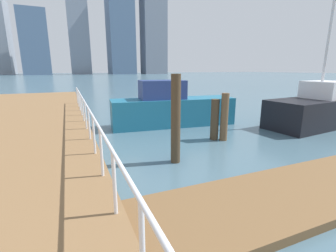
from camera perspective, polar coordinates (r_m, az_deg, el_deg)
ground_plane at (r=16.34m, az=-9.49°, el=4.11°), size 300.00×300.00×0.00m
boardwalk_railing at (r=4.42m, az=-14.72°, el=-5.62°), size 0.06×25.38×1.08m
dock_piling_1 at (r=9.07m, az=13.40°, el=2.09°), size 0.28×0.28×1.79m
dock_piling_2 at (r=6.63m, az=1.86°, el=1.53°), size 0.27×0.27×2.52m
dock_piling_4 at (r=9.14m, az=11.17°, el=1.52°), size 0.31×0.31×1.55m
moored_boat_1 at (r=13.24m, az=32.53°, el=3.50°), size 5.62×2.50×6.40m
moored_boat_2 at (r=11.27m, az=0.89°, el=4.23°), size 5.92×2.08×2.14m
skyline_tower_0 at (r=141.94m, az=-35.30°, el=16.92°), size 7.81×13.05×33.39m
skyline_tower_1 at (r=123.64m, az=-29.35°, el=17.00°), size 11.60×13.85×27.02m
skyline_tower_2 at (r=129.59m, az=-20.77°, el=20.93°), size 9.29×7.90×41.98m
skyline_tower_3 at (r=128.49m, az=-11.43°, el=21.72°), size 12.06×13.96×42.60m
skyline_tower_4 at (r=133.22m, az=-3.56°, el=25.16°), size 12.48×9.12×58.69m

